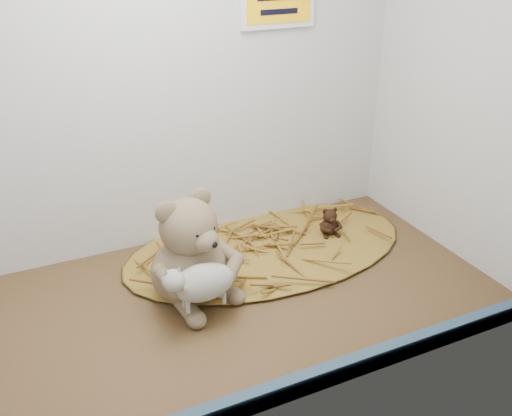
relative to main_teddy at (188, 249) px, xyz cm
name	(u,v)px	position (x,y,z in cm)	size (l,w,h in cm)	color
alcove_shell	(181,75)	(2.14, 4.74, 33.28)	(120.40, 60.20, 90.40)	#3B2814
front_rail	(272,394)	(2.14, -33.06, -9.92)	(119.28, 2.20, 3.60)	#3B5D72
straw_bed	(267,247)	(22.99, 10.98, -11.04)	(69.68, 40.46, 1.35)	brown
main_teddy	(188,249)	(0.00, 0.00, 0.00)	(18.90, 19.95, 23.43)	#8B7855
toy_lamb	(204,282)	(0.00, -8.40, -2.88)	(15.85, 9.67, 10.24)	#B5B4A3
mini_teddy_tan	(200,243)	(6.74, 12.30, -6.63)	(6.02, 6.36, 7.47)	olive
mini_teddy_brown	(330,220)	(39.24, 9.65, -6.87)	(5.65, 5.96, 7.00)	black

